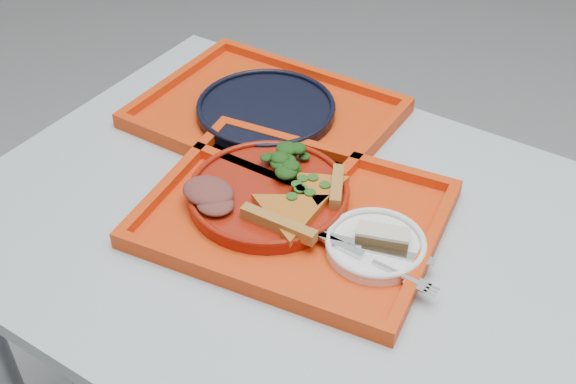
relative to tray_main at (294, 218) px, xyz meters
The scene contains 13 objects.
table 0.28m from the tray_main, ahead, with size 1.60×0.80×0.75m.
tray_main is the anchor object (origin of this frame).
tray_far 0.29m from the tray_main, 133.09° to the left, with size 0.45×0.35×0.01m, color red.
dinner_plate 0.06m from the tray_main, 169.70° to the left, with size 0.26×0.26×0.02m, color maroon.
side_plate 0.15m from the tray_main, ahead, with size 0.15×0.15×0.01m, color white.
navy_plate 0.29m from the tray_main, 133.09° to the left, with size 0.26×0.26×0.02m, color black.
pizza_slice_a 0.04m from the tray_main, 70.48° to the right, with size 0.14×0.12×0.02m, color gold, non-canonical shape.
pizza_slice_b 0.07m from the tray_main, 76.07° to the left, with size 0.11×0.09×0.02m, color gold, non-canonical shape.
salad_heap 0.12m from the tray_main, 131.35° to the left, with size 0.08×0.07×0.04m, color black.
meat_portion 0.14m from the tray_main, 155.70° to the right, with size 0.09×0.07×0.03m, color brown.
dessert_bar 0.15m from the tray_main, ahead, with size 0.08×0.06×0.02m.
knife 0.15m from the tray_main, ahead, with size 0.18×0.02×0.01m, color silver.
fork 0.16m from the tray_main, 13.49° to the right, with size 0.18×0.02×0.01m, color silver.
Camera 1 is at (0.18, -0.72, 1.52)m, focal length 45.00 mm.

